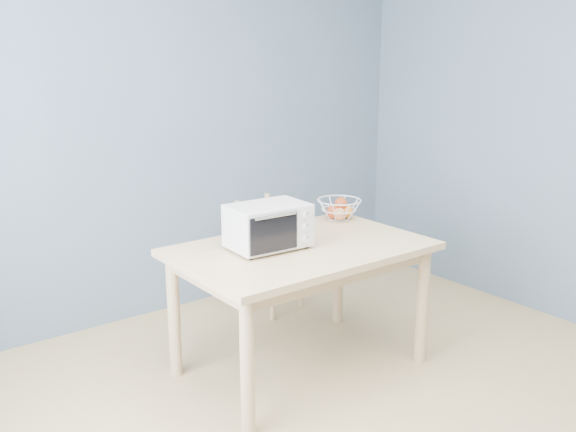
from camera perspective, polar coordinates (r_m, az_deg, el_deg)
room at (r=2.71m, az=12.03°, el=3.31°), size 4.01×4.51×2.61m
dining_table at (r=3.63m, az=1.18°, el=-4.18°), size 1.40×0.90×0.75m
toaster_oven at (r=3.50m, az=-2.00°, el=-0.89°), size 0.44×0.33×0.25m
fruit_basket at (r=4.14m, az=4.54°, el=0.62°), size 0.35×0.35×0.15m
dining_chair at (r=4.60m, az=-1.98°, el=-3.44°), size 0.45×0.45×0.80m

